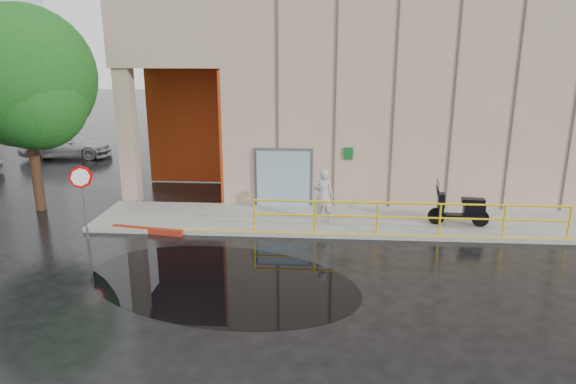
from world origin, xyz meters
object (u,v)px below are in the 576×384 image
person (323,196)px  red_curb (147,230)px  car_c (66,145)px  stop_sign (82,185)px  scooter (461,200)px  tree_near (27,83)px

person → red_curb: size_ratio=0.74×
car_c → stop_sign: bearing=-157.8°
person → scooter: bearing=-175.8°
scooter → tree_near: (-14.48, 0.99, 3.55)m
scooter → car_c: size_ratio=0.41×
scooter → red_curb: size_ratio=0.81×
stop_sign → red_curb: (1.66, 0.65, -1.62)m
scooter → person: bearing=-174.8°
stop_sign → car_c: (-6.55, 11.75, -1.03)m
scooter → stop_sign: size_ratio=0.83×
stop_sign → tree_near: bearing=124.4°
scooter → car_c: bearing=156.6°
car_c → tree_near: bearing=-164.9°
red_curb → car_c: 13.82m
person → tree_near: bearing=-0.9°
person → car_c: bearing=-31.5°
stop_sign → car_c: bearing=106.5°
tree_near → red_curb: bearing=-24.0°
person → tree_near: 10.74m
scooter → stop_sign: bearing=-166.2°
person → stop_sign: bearing=17.9°
person → red_curb: bearing=15.3°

